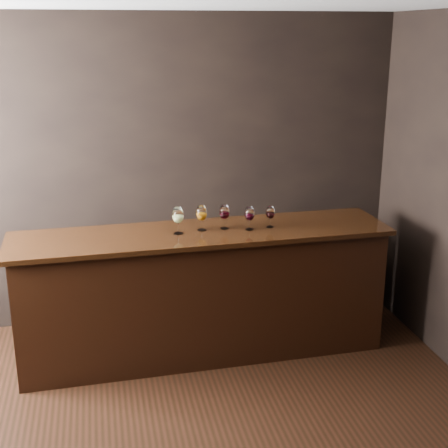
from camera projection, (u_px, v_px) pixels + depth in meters
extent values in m
cube|color=black|center=(124.00, 174.00, 5.60)|extent=(5.00, 0.02, 2.80)
cube|color=black|center=(203.00, 295.00, 5.20)|extent=(3.00, 0.74, 1.04)
cube|color=black|center=(202.00, 234.00, 5.04)|extent=(3.10, 0.81, 0.04)
cube|color=black|center=(208.00, 275.00, 5.82)|extent=(2.50, 0.40, 0.90)
cylinder|color=white|center=(178.00, 233.00, 4.98)|extent=(0.08, 0.08, 0.00)
cylinder|color=white|center=(178.00, 228.00, 4.96)|extent=(0.01, 0.01, 0.08)
ellipsoid|color=white|center=(178.00, 215.00, 4.93)|extent=(0.09, 0.09, 0.13)
cylinder|color=white|center=(178.00, 208.00, 4.92)|extent=(0.07, 0.07, 0.01)
ellipsoid|color=#D7DC7E|center=(178.00, 218.00, 4.94)|extent=(0.07, 0.07, 0.06)
cylinder|color=white|center=(202.00, 230.00, 5.06)|extent=(0.07, 0.07, 0.00)
cylinder|color=white|center=(202.00, 225.00, 5.05)|extent=(0.01, 0.01, 0.08)
ellipsoid|color=white|center=(202.00, 213.00, 5.02)|extent=(0.09, 0.09, 0.12)
cylinder|color=white|center=(202.00, 207.00, 5.01)|extent=(0.06, 0.06, 0.01)
ellipsoid|color=#CE710A|center=(202.00, 216.00, 5.03)|extent=(0.07, 0.07, 0.06)
cylinder|color=white|center=(224.00, 228.00, 5.10)|extent=(0.07, 0.07, 0.00)
cylinder|color=white|center=(224.00, 224.00, 5.09)|extent=(0.01, 0.01, 0.08)
ellipsoid|color=white|center=(224.00, 212.00, 5.06)|extent=(0.08, 0.08, 0.12)
cylinder|color=white|center=(224.00, 206.00, 5.05)|extent=(0.06, 0.06, 0.01)
ellipsoid|color=black|center=(224.00, 214.00, 5.07)|extent=(0.07, 0.07, 0.06)
cylinder|color=white|center=(249.00, 229.00, 5.08)|extent=(0.07, 0.07, 0.00)
cylinder|color=white|center=(249.00, 225.00, 5.07)|extent=(0.01, 0.01, 0.07)
ellipsoid|color=white|center=(250.00, 214.00, 5.04)|extent=(0.08, 0.08, 0.11)
cylinder|color=white|center=(250.00, 208.00, 5.02)|extent=(0.06, 0.06, 0.01)
ellipsoid|color=black|center=(249.00, 216.00, 5.04)|extent=(0.06, 0.06, 0.05)
cylinder|color=white|center=(270.00, 227.00, 5.14)|extent=(0.06, 0.06, 0.00)
cylinder|color=white|center=(270.00, 223.00, 5.13)|extent=(0.01, 0.01, 0.07)
ellipsoid|color=white|center=(270.00, 213.00, 5.11)|extent=(0.08, 0.08, 0.11)
cylinder|color=white|center=(271.00, 207.00, 5.09)|extent=(0.06, 0.06, 0.01)
ellipsoid|color=black|center=(270.00, 215.00, 5.11)|extent=(0.06, 0.06, 0.05)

